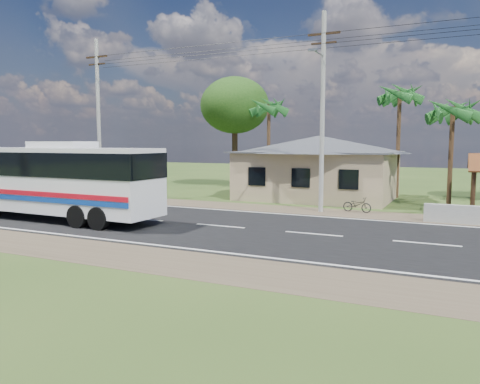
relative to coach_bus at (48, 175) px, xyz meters
name	(u,v)px	position (x,y,z in m)	size (l,w,h in m)	color
ground	(220,226)	(8.83, 1.91, -2.26)	(120.00, 120.00, 0.00)	#274217
road	(220,226)	(8.83, 1.91, -2.25)	(120.00, 16.00, 0.03)	black
house	(319,161)	(9.83, 14.90, 0.38)	(12.40, 10.00, 5.00)	tan
utility_poles	(317,109)	(11.50, 8.39, 3.51)	(32.80, 2.22, 11.00)	#9E9E99
palm_near	(453,111)	(18.33, 12.91, 3.45)	(2.80, 2.80, 6.70)	#47301E
palm_mid	(400,96)	(14.83, 17.41, 4.90)	(2.80, 2.80, 8.20)	#47301E
palm_far	(269,108)	(4.83, 17.91, 4.41)	(2.80, 2.80, 7.70)	#47301E
tree_behind_house	(235,106)	(0.83, 19.91, 4.85)	(6.00, 6.00, 9.61)	#47301E
coach_bus	(48,175)	(0.00, 0.00, 0.00)	(12.79, 2.97, 3.96)	silver
motorcycle	(357,205)	(13.70, 9.20, -1.83)	(0.57, 1.63, 0.86)	black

